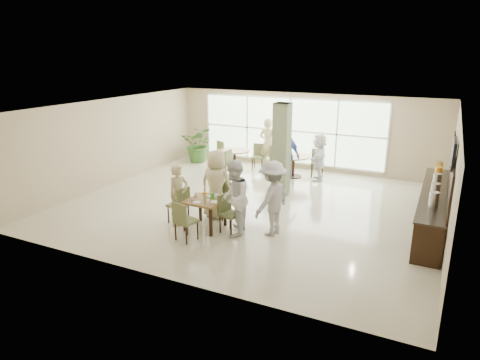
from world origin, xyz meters
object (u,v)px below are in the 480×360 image
at_px(round_table_right, 293,160).
at_px(teen_standing, 272,198).
at_px(adult_b, 319,157).
at_px(teen_left, 179,195).
at_px(main_table, 205,204).
at_px(potted_plant, 199,144).
at_px(buffet_counter, 434,206).
at_px(adult_a, 285,154).
at_px(round_table_left, 235,155).
at_px(teen_far, 216,184).
at_px(adult_standing, 268,144).
at_px(teen_right, 234,198).

distance_m(round_table_right, teen_standing, 5.09).
relative_size(teen_standing, adult_b, 1.13).
bearing_deg(teen_left, round_table_right, 8.80).
distance_m(main_table, teen_standing, 1.67).
distance_m(potted_plant, adult_b, 4.99).
bearing_deg(potted_plant, main_table, -57.48).
bearing_deg(buffet_counter, round_table_right, 148.78).
xyz_separation_m(round_table_right, adult_a, (-0.01, -0.81, 0.38)).
bearing_deg(main_table, adult_b, 76.00).
bearing_deg(main_table, teen_left, -177.16).
bearing_deg(adult_b, potted_plant, -105.96).
height_order(round_table_left, buffet_counter, buffet_counter).
bearing_deg(round_table_left, teen_standing, -54.69).
bearing_deg(teen_far, buffet_counter, -162.83).
distance_m(teen_left, adult_standing, 5.91).
distance_m(teen_far, adult_standing, 5.12).
relative_size(teen_left, adult_b, 0.97).
xyz_separation_m(teen_left, adult_standing, (-0.03, 5.91, 0.18)).
relative_size(teen_right, teen_standing, 1.01).
bearing_deg(teen_standing, teen_far, -90.26).
xyz_separation_m(potted_plant, teen_far, (3.53, -4.94, 0.20)).
relative_size(round_table_left, teen_right, 0.60).
height_order(round_table_right, adult_a, adult_a).
height_order(round_table_right, adult_b, adult_b).
height_order(teen_left, adult_standing, adult_standing).
relative_size(potted_plant, teen_standing, 0.79).
height_order(adult_b, adult_standing, adult_standing).
relative_size(teen_far, teen_right, 1.00).
xyz_separation_m(buffet_counter, adult_b, (-3.72, 2.79, 0.25)).
height_order(teen_left, adult_b, adult_b).
distance_m(teen_right, adult_b, 5.37).
bearing_deg(teen_far, teen_right, 137.18).
distance_m(round_table_left, adult_standing, 1.29).
distance_m(round_table_left, buffet_counter, 7.39).
xyz_separation_m(teen_right, adult_b, (0.53, 5.35, -0.12)).
distance_m(main_table, teen_right, 0.85).
bearing_deg(adult_a, adult_standing, 151.88).
distance_m(round_table_left, round_table_right, 2.25).
height_order(round_table_right, teen_far, teen_far).
height_order(buffet_counter, adult_standing, buffet_counter).
bearing_deg(adult_a, adult_b, 61.93).
bearing_deg(adult_standing, teen_far, 102.84).
distance_m(teen_right, teen_standing, 0.90).
relative_size(main_table, adult_standing, 0.45).
distance_m(round_table_left, teen_far, 4.78).
xyz_separation_m(buffet_counter, teen_far, (-5.17, -1.74, 0.36)).
bearing_deg(teen_left, adult_a, 6.81).
height_order(round_table_right, buffet_counter, buffet_counter).
xyz_separation_m(main_table, round_table_right, (0.42, 5.33, -0.06)).
bearing_deg(round_table_right, teen_right, -85.91).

